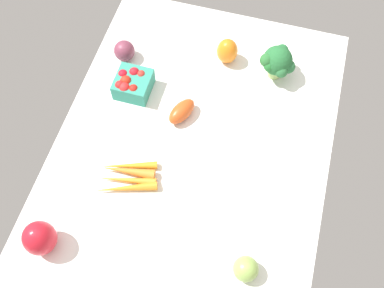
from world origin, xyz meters
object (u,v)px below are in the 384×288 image
(berry_basket, at_px, (132,84))
(broccoli_head, at_px, (278,62))
(heirloom_tomato_green, at_px, (246,269))
(carrot_bunch, at_px, (127,176))
(bell_pepper_red, at_px, (40,238))
(bell_pepper_orange, at_px, (227,51))
(red_onion_center, at_px, (124,51))
(roma_tomato, at_px, (182,111))

(berry_basket, distance_m, broccoli_head, 0.43)
(berry_basket, height_order, broccoli_head, broccoli_head)
(heirloom_tomato_green, xyz_separation_m, berry_basket, (0.44, 0.44, 0.00))
(heirloom_tomato_green, bearing_deg, berry_basket, 45.22)
(carrot_bunch, bearing_deg, bell_pepper_red, 148.21)
(bell_pepper_red, xyz_separation_m, bell_pepper_orange, (0.69, -0.30, -0.01))
(heirloom_tomato_green, bearing_deg, red_onion_center, 42.62)
(heirloom_tomato_green, relative_size, bell_pepper_red, 0.60)
(heirloom_tomato_green, relative_size, red_onion_center, 0.97)
(bell_pepper_red, bearing_deg, roma_tomato, -26.43)
(berry_basket, distance_m, carrot_bunch, 0.29)
(bell_pepper_red, height_order, broccoli_head, broccoli_head)
(berry_basket, bearing_deg, broccoli_head, -67.05)
(carrot_bunch, bearing_deg, berry_basket, 16.07)
(red_onion_center, relative_size, broccoli_head, 0.57)
(bell_pepper_orange, bearing_deg, roma_tomato, 161.82)
(red_onion_center, bearing_deg, berry_basket, -150.03)
(red_onion_center, distance_m, bell_pepper_orange, 0.32)
(broccoli_head, distance_m, bell_pepper_orange, 0.16)
(broccoli_head, bearing_deg, bell_pepper_orange, 83.28)
(heirloom_tomato_green, distance_m, bell_pepper_red, 0.50)
(red_onion_center, relative_size, bell_pepper_red, 0.62)
(roma_tomato, bearing_deg, red_onion_center, -99.61)
(broccoli_head, height_order, bell_pepper_orange, broccoli_head)
(berry_basket, bearing_deg, bell_pepper_red, 173.14)
(roma_tomato, bearing_deg, broccoli_head, 157.90)
(heirloom_tomato_green, bearing_deg, bell_pepper_red, 97.70)
(roma_tomato, relative_size, broccoli_head, 0.86)
(red_onion_center, xyz_separation_m, bell_pepper_red, (-0.61, -0.00, 0.02))
(roma_tomato, bearing_deg, bell_pepper_red, -1.49)
(carrot_bunch, distance_m, bell_pepper_red, 0.27)
(berry_basket, xyz_separation_m, bell_pepper_orange, (0.19, -0.24, 0.01))
(heirloom_tomato_green, bearing_deg, bell_pepper_orange, 17.48)
(bell_pepper_red, relative_size, broccoli_head, 0.92)
(red_onion_center, height_order, bell_pepper_red, bell_pepper_red)
(bell_pepper_red, bearing_deg, broccoli_head, -34.32)
(bell_pepper_red, distance_m, broccoli_head, 0.81)
(red_onion_center, relative_size, bell_pepper_orange, 0.76)
(red_onion_center, bearing_deg, heirloom_tomato_green, -137.38)
(heirloom_tomato_green, relative_size, bell_pepper_orange, 0.74)
(bell_pepper_red, bearing_deg, bell_pepper_orange, -23.74)
(heirloom_tomato_green, height_order, roma_tomato, heirloom_tomato_green)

